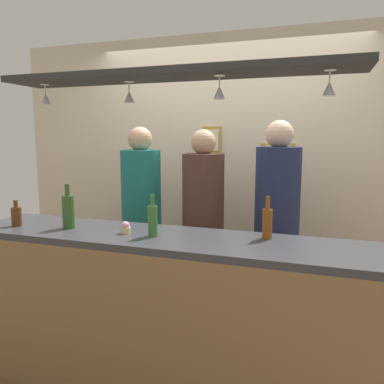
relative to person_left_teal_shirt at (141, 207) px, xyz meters
The scene contains 18 objects.
ground_plane 1.27m from the person_left_teal_shirt, 37.37° to the right, with size 8.00×8.00×0.00m, color brown.
back_wall 0.91m from the person_left_teal_shirt, 48.99° to the left, with size 4.40×0.06×2.60m, color beige.
bar_counter 1.16m from the person_left_teal_shirt, 58.69° to the right, with size 2.70×0.55×1.04m.
overhead_glass_rack 1.35m from the person_left_teal_shirt, 52.13° to the right, with size 2.20×0.36×0.04m, color black.
hanging_wineglass_far_left 1.19m from the person_left_teal_shirt, 112.94° to the right, with size 0.07×0.07×0.13m.
hanging_wineglass_left 1.14m from the person_left_teal_shirt, 68.44° to the right, with size 0.07×0.07×0.13m.
hanging_wineglass_center_left 1.44m from the person_left_teal_shirt, 40.67° to the right, with size 0.07×0.07×0.13m.
hanging_wineglass_center 1.86m from the person_left_teal_shirt, 26.92° to the right, with size 0.07×0.07×0.13m.
person_left_teal_shirt is the anchor object (origin of this frame).
person_middle_brown_shirt 0.56m from the person_left_teal_shirt, ahead, with size 0.34×0.34×1.71m.
person_right_navy_shirt 1.15m from the person_left_teal_shirt, ahead, with size 0.34×0.34×1.77m.
bottle_beer_green_import 0.96m from the person_left_teal_shirt, 59.64° to the right, with size 0.06×0.06×0.26m.
bottle_beer_amber_tall 1.33m from the person_left_teal_shirt, 29.41° to the right, with size 0.06×0.06×0.26m.
bottle_beer_brown_stubby 1.02m from the person_left_teal_shirt, 120.72° to the right, with size 0.07×0.07×0.18m.
bottle_champagne_green 0.83m from the person_left_teal_shirt, 99.85° to the right, with size 0.08×0.08×0.30m.
cupcake 0.86m from the person_left_teal_shirt, 70.45° to the right, with size 0.06×0.06×0.08m.
picture_frame_lower_pair 1.32m from the person_left_teal_shirt, 29.84° to the left, with size 0.30×0.02×0.18m.
picture_frame_crest 0.95m from the person_left_teal_shirt, 53.79° to the left, with size 0.18×0.02×0.26m.
Camera 1 is at (0.86, -2.46, 1.66)m, focal length 35.45 mm.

